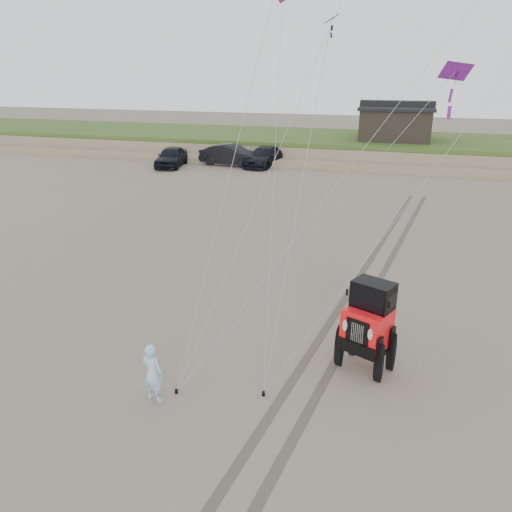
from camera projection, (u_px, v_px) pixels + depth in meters
The scene contains 11 objects.
ground at pixel (263, 395), 12.71m from camera, with size 160.00×160.00×0.00m, color #6B6054.
dune_ridge at pixel (371, 148), 46.08m from camera, with size 160.00×14.25×1.73m.
cabin at pixel (396, 122), 44.25m from camera, with size 6.40×5.40×3.35m.
truck_a at pixel (171, 157), 41.61m from camera, with size 1.93×4.81×1.64m, color black.
truck_b at pixel (231, 155), 42.06m from camera, with size 1.85×5.29×1.74m, color black.
truck_c at pixel (264, 157), 41.89m from camera, with size 2.17×5.33×1.55m, color black.
jeep at pixel (366, 336), 13.51m from camera, with size 2.36×5.46×2.03m, color #FF1317, non-canonical shape.
man at pixel (153, 373), 12.26m from camera, with size 0.58×0.38×1.59m, color #92B5E1.
stake_main at pixel (176, 391), 12.77m from camera, with size 0.08×0.08×0.12m, color black.
stake_aux at pixel (263, 394), 12.67m from camera, with size 0.08×0.08×0.12m, color black.
tire_tracks at pixel (367, 282), 19.36m from camera, with size 5.22×29.74×0.01m.
Camera 1 is at (2.80, -10.24, 7.84)m, focal length 35.00 mm.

